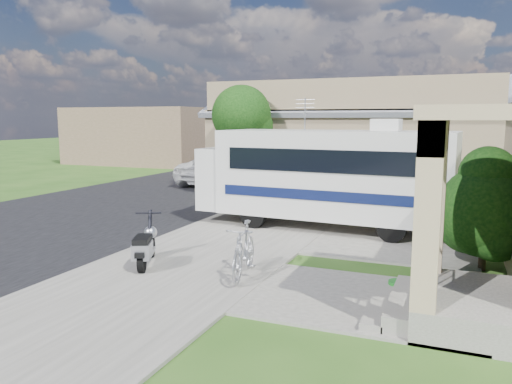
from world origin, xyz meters
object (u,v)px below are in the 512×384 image
at_px(shrub, 489,207).
at_px(scooter, 145,247).
at_px(van, 275,155).
at_px(pickup_truck, 226,169).
at_px(garden_hose, 399,288).
at_px(motorhome, 326,174).
at_px(bicycle, 244,253).

distance_m(shrub, scooter, 7.37).
bearing_deg(van, pickup_truck, -94.54).
height_order(van, garden_hose, van).
relative_size(shrub, scooter, 1.68).
relative_size(motorhome, garden_hose, 18.10).
relative_size(scooter, garden_hose, 3.82).
distance_m(scooter, pickup_truck, 14.09).
xyz_separation_m(scooter, van, (-4.59, 20.56, 0.46)).
distance_m(motorhome, shrub, 5.03).
height_order(motorhome, garden_hose, motorhome).
height_order(scooter, bicycle, scooter).
distance_m(pickup_truck, garden_hose, 16.13).
bearing_deg(shrub, van, 122.54).
distance_m(van, garden_hose, 22.34).
height_order(motorhome, van, motorhome).
xyz_separation_m(shrub, bicycle, (-4.54, -2.59, -0.81)).
distance_m(bicycle, pickup_truck, 14.84).
bearing_deg(garden_hose, scooter, -174.24).
relative_size(shrub, garden_hose, 6.43).
distance_m(motorhome, pickup_truck, 10.66).
bearing_deg(van, bicycle, -76.57).
distance_m(bicycle, garden_hose, 3.06).
bearing_deg(shrub, scooter, -158.18).
bearing_deg(garden_hose, shrub, 54.94).
bearing_deg(motorhome, garden_hose, -58.09).
bearing_deg(garden_hose, pickup_truck, 127.35).
height_order(pickup_truck, garden_hose, pickup_truck).
bearing_deg(scooter, pickup_truck, 83.84).
xyz_separation_m(motorhome, shrub, (4.24, -2.69, -0.26)).
height_order(shrub, bicycle, shrub).
bearing_deg(pickup_truck, bicycle, 127.19).
height_order(scooter, pickup_truck, pickup_truck).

